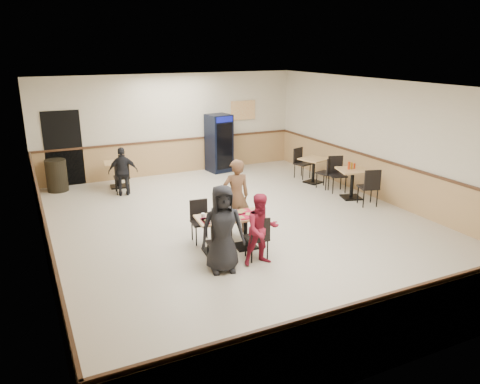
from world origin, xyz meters
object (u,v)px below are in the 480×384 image
diner_man_opposite (236,197)px  lone_diner (123,172)px  diner_woman_left (223,229)px  side_table_far (314,167)px  back_table (117,171)px  main_table (230,227)px  side_table_near (352,179)px  pepsi_cooler (219,143)px  diner_woman_right (262,230)px  trash_bin (57,175)px

diner_man_opposite → lone_diner: (-1.55, 3.61, -0.15)m
diner_woman_left → lone_diner: diner_woman_left is taller
side_table_far → back_table: (-5.14, 1.98, -0.00)m
diner_woman_left → side_table_far: size_ratio=1.87×
main_table → side_table_far: (4.06, 3.17, 0.02)m
side_table_near → pepsi_cooler: size_ratio=0.50×
lone_diner → pepsi_cooler: (3.23, 1.20, 0.25)m
pepsi_cooler → diner_woman_right: bearing=-114.8°
back_table → pepsi_cooler: (3.23, 0.39, 0.42)m
diner_woman_left → back_table: 5.93m
lone_diner → diner_woman_right: bearing=115.6°
diner_woman_right → trash_bin: (-2.88, 6.30, -0.23)m
diner_woman_left → back_table: size_ratio=2.13×
diner_woman_right → diner_man_opposite: size_ratio=0.83×
diner_woman_left → side_table_near: diner_woman_left is taller
trash_bin → lone_diner: bearing=-36.7°
diner_woman_right → side_table_far: (3.81, 3.97, -0.18)m
lone_diner → trash_bin: bearing=-25.7°
diner_man_opposite → side_table_far: (3.59, 2.44, -0.32)m
main_table → side_table_far: bearing=42.8°
side_table_near → diner_woman_left: bearing=-153.6°
diner_man_opposite → back_table: 4.69m
lone_diner → side_table_far: 5.28m
diner_woman_right → trash_bin: size_ratio=1.52×
diner_man_opposite → trash_bin: 5.70m
side_table_near → trash_bin: bearing=149.7°
main_table → side_table_near: 4.42m
back_table → side_table_near: bearing=-34.6°
diner_woman_right → side_table_near: 4.55m
main_table → trash_bin: 6.10m
diner_woman_right → side_table_far: 5.51m
diner_man_opposite → lone_diner: diner_man_opposite is taller
back_table → pepsi_cooler: pepsi_cooler is taller
diner_woman_right → lone_diner: 5.32m
diner_man_opposite → diner_woman_right: bearing=88.0°
lone_diner → trash_bin: 1.94m
lone_diner → back_table: bearing=-78.9°
diner_woman_right → trash_bin: diner_woman_right is taller
main_table → diner_woman_right: 0.86m
lone_diner → side_table_near: (5.22, -2.80, -0.13)m
lone_diner → trash_bin: size_ratio=1.48×
side_table_far → trash_bin: (-6.69, 2.33, -0.04)m
diner_woman_left → lone_diner: bearing=108.8°
diner_woman_right → lone_diner: diner_woman_right is taller
diner_woman_left → diner_man_opposite: (0.95, 1.47, 0.02)m
diner_woman_left → trash_bin: (-2.15, 6.24, -0.34)m
main_table → diner_woman_right: diner_woman_right is taller
back_table → trash_bin: size_ratio=0.84×
diner_woman_right → back_table: size_ratio=1.81×
main_table → diner_woman_left: diner_woman_left is taller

